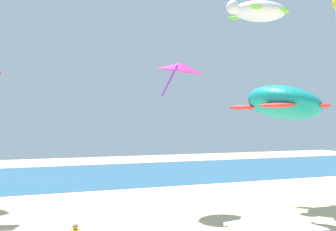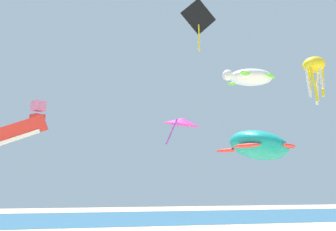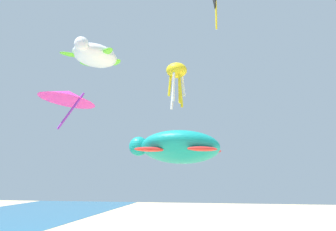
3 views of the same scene
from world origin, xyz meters
name	(u,v)px [view 3 (image 3 of 3)]	position (x,y,z in m)	size (l,w,h in m)	color
kite_turtle_white	(95,55)	(12.04, 15.13, 16.84)	(6.00, 5.35, 2.02)	white
kite_delta_magenta	(68,96)	(3.63, 13.41, 11.12)	(5.13, 5.15, 3.03)	#E02D9E
kite_octopus_yellow	(177,73)	(15.09, 8.01, 15.71)	(1.99, 1.99, 4.43)	yellow
kite_turtle_teal	(178,148)	(8.37, 6.92, 8.05)	(6.32, 7.15, 3.15)	teal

